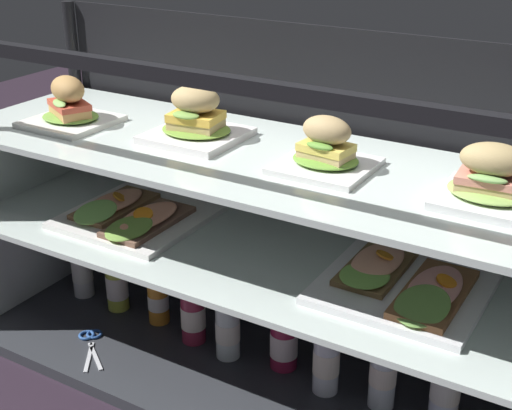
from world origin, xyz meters
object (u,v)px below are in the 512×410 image
Objects in this scene: open_sandwich_tray_left_of_center at (132,215)px; juice_bottle_back_center at (284,338)px; juice_bottle_back_right at (193,310)px; juice_bottle_front_middle at (116,277)px; juice_bottle_front_left_end at (383,373)px; kitchen_scissors at (91,340)px; plated_roll_sandwich_center at (491,182)px; plated_roll_sandwich_far_left at (326,151)px; open_sandwich_tray_mid_left at (403,284)px; juice_bottle_back_left at (82,268)px; juice_bottle_tucked_behind at (158,297)px; juice_bottle_front_right_end at (228,327)px; plated_roll_sandwich_mid_right at (69,107)px; plated_roll_sandwich_right_of_center at (196,121)px; juice_bottle_near_post at (446,388)px; juice_bottle_front_fourth at (326,361)px.

open_sandwich_tray_left_of_center is 1.64× the size of juice_bottle_back_center.
juice_bottle_front_middle is at bearing 175.82° from juice_bottle_back_right.
kitchen_scissors is (-0.77, -0.16, -0.09)m from juice_bottle_front_left_end.
plated_roll_sandwich_far_left is at bearing 178.96° from plated_roll_sandwich_center.
juice_bottle_back_left is at bearing 177.46° from open_sandwich_tray_mid_left.
juice_bottle_back_center is at bearing 176.89° from juice_bottle_front_left_end.
juice_bottle_front_right_end is (0.25, -0.04, 0.01)m from juice_bottle_tucked_behind.
juice_bottle_front_left_end is at bearing -1.04° from juice_bottle_back_left.
open_sandwich_tray_mid_left is 0.62m from juice_bottle_back_right.
plated_roll_sandwich_mid_right is 0.94× the size of juice_bottle_back_left.
plated_roll_sandwich_mid_right is at bearing -169.22° from plated_roll_sandwich_right_of_center.
kitchen_scissors is (-0.10, -0.17, -0.07)m from juice_bottle_tucked_behind.
plated_roll_sandwich_center reaches higher than kitchen_scissors.
juice_bottle_near_post is 1.36× the size of kitchen_scissors.
kitchen_scissors is at bearing -119.26° from juice_bottle_tucked_behind.
juice_bottle_back_right is at bearing 32.24° from kitchen_scissors.
juice_bottle_back_right is 1.10× the size of juice_bottle_front_left_end.
juice_bottle_near_post is at bearing -0.45° from juice_bottle_tucked_behind.
juice_bottle_near_post is at bearing -0.62° from juice_bottle_back_center.
juice_bottle_front_middle is 0.20m from kitchen_scissors.
plated_roll_sandwich_right_of_center is 1.13× the size of plated_roll_sandwich_center.
open_sandwich_tray_left_of_center is 1.62× the size of juice_bottle_back_left.
plated_roll_sandwich_mid_right is 0.68m from juice_bottle_front_right_end.
juice_bottle_back_center is at bearing -0.22° from juice_bottle_back_left.
juice_bottle_front_left_end is (0.53, 0.01, -0.00)m from juice_bottle_back_right.
plated_roll_sandwich_far_left reaches higher than juice_bottle_back_right.
plated_roll_sandwich_center is 0.54× the size of open_sandwich_tray_left_of_center.
juice_bottle_front_fourth is 0.65m from kitchen_scissors.
juice_bottle_front_right_end is 1.07× the size of juice_bottle_front_fourth.
juice_bottle_front_fourth is 0.14m from juice_bottle_front_left_end.
juice_bottle_back_right is at bearing 178.64° from juice_bottle_front_fourth.
juice_bottle_front_right_end is at bearing -4.68° from juice_bottle_front_middle.
juice_bottle_near_post is (0.68, 0.02, 0.00)m from juice_bottle_back_right.
open_sandwich_tray_mid_left is at bearing -0.68° from juice_bottle_front_right_end.
juice_bottle_back_left is at bearing 177.22° from plated_roll_sandwich_center.
juice_bottle_back_left is 1.01× the size of juice_bottle_back_center.
juice_bottle_front_left_end is at bearing 0.99° from juice_bottle_back_right.
open_sandwich_tray_left_of_center reaches higher than juice_bottle_front_left_end.
open_sandwich_tray_left_of_center reaches higher than juice_bottle_front_right_end.
plated_roll_sandwich_mid_right is 0.58× the size of open_sandwich_tray_left_of_center.
plated_roll_sandwich_mid_right reaches higher than juice_bottle_tucked_behind.
plated_roll_sandwich_mid_right reaches higher than kitchen_scissors.
plated_roll_sandwich_far_left reaches higher than juice_bottle_front_left_end.
juice_bottle_back_center is at bearing 19.09° from kitchen_scissors.
juice_bottle_back_right is (0.14, -0.03, 0.02)m from juice_bottle_tucked_behind.
open_sandwich_tray_left_of_center reaches higher than juice_bottle_back_center.
juice_bottle_back_center is (0.57, 0.09, -0.54)m from plated_roll_sandwich_mid_right.
open_sandwich_tray_mid_left reaches higher than juice_bottle_front_left_end.
kitchen_scissors is (-0.80, -0.13, -0.35)m from open_sandwich_tray_mid_left.
plated_roll_sandwich_far_left is 0.53m from juice_bottle_front_fourth.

